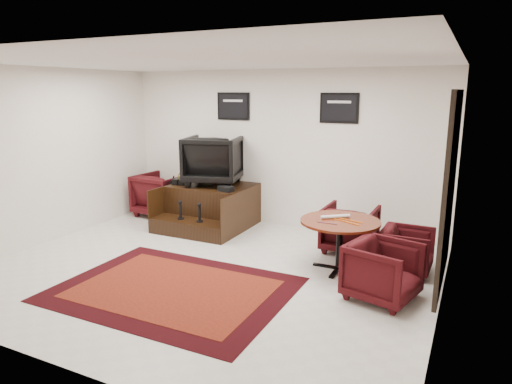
{
  "coord_description": "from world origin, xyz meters",
  "views": [
    {
      "loc": [
        3.21,
        -5.03,
        2.44
      ],
      "look_at": [
        0.33,
        0.9,
        0.96
      ],
      "focal_mm": 32.0,
      "sensor_mm": 36.0,
      "label": 1
    }
  ],
  "objects_px": {
    "meeting_table": "(340,226)",
    "table_chair_back": "(350,226)",
    "shine_podium": "(210,207)",
    "table_chair_corner": "(383,269)",
    "armchair_side": "(162,192)",
    "shine_chair": "(213,158)",
    "table_chair_window": "(407,248)"
  },
  "relations": [
    {
      "from": "shine_podium",
      "to": "table_chair_window",
      "type": "height_order",
      "value": "shine_podium"
    },
    {
      "from": "meeting_table",
      "to": "table_chair_corner",
      "type": "relative_size",
      "value": 1.41
    },
    {
      "from": "shine_podium",
      "to": "meeting_table",
      "type": "height_order",
      "value": "shine_podium"
    },
    {
      "from": "shine_podium",
      "to": "meeting_table",
      "type": "relative_size",
      "value": 1.39
    },
    {
      "from": "shine_podium",
      "to": "table_chair_corner",
      "type": "height_order",
      "value": "table_chair_corner"
    },
    {
      "from": "table_chair_window",
      "to": "shine_podium",
      "type": "bearing_deg",
      "value": 80.28
    },
    {
      "from": "table_chair_back",
      "to": "meeting_table",
      "type": "bearing_deg",
      "value": 94.96
    },
    {
      "from": "shine_podium",
      "to": "meeting_table",
      "type": "distance_m",
      "value": 2.9
    },
    {
      "from": "shine_podium",
      "to": "table_chair_corner",
      "type": "distance_m",
      "value": 3.82
    },
    {
      "from": "table_chair_window",
      "to": "table_chair_corner",
      "type": "height_order",
      "value": "table_chair_corner"
    },
    {
      "from": "meeting_table",
      "to": "table_chair_window",
      "type": "relative_size",
      "value": 1.61
    },
    {
      "from": "shine_chair",
      "to": "table_chair_back",
      "type": "height_order",
      "value": "shine_chair"
    },
    {
      "from": "shine_chair",
      "to": "meeting_table",
      "type": "height_order",
      "value": "shine_chair"
    },
    {
      "from": "meeting_table",
      "to": "armchair_side",
      "type": "bearing_deg",
      "value": 162.55
    },
    {
      "from": "shine_podium",
      "to": "shine_chair",
      "type": "height_order",
      "value": "shine_chair"
    },
    {
      "from": "armchair_side",
      "to": "shine_podium",
      "type": "bearing_deg",
      "value": 173.93
    },
    {
      "from": "table_chair_back",
      "to": "table_chair_window",
      "type": "xyz_separation_m",
      "value": [
        0.91,
        -0.49,
        -0.06
      ]
    },
    {
      "from": "meeting_table",
      "to": "table_chair_back",
      "type": "relative_size",
      "value": 1.37
    },
    {
      "from": "shine_podium",
      "to": "table_chair_corner",
      "type": "relative_size",
      "value": 1.96
    },
    {
      "from": "shine_chair",
      "to": "table_chair_back",
      "type": "relative_size",
      "value": 1.24
    },
    {
      "from": "table_chair_corner",
      "to": "table_chair_window",
      "type": "bearing_deg",
      "value": 6.58
    },
    {
      "from": "shine_podium",
      "to": "table_chair_window",
      "type": "relative_size",
      "value": 2.23
    },
    {
      "from": "table_chair_back",
      "to": "shine_podium",
      "type": "bearing_deg",
      "value": -3.84
    },
    {
      "from": "table_chair_window",
      "to": "table_chair_corner",
      "type": "relative_size",
      "value": 0.88
    },
    {
      "from": "shine_podium",
      "to": "armchair_side",
      "type": "xyz_separation_m",
      "value": [
        -1.25,
        0.22,
        0.11
      ]
    },
    {
      "from": "shine_chair",
      "to": "table_chair_corner",
      "type": "xyz_separation_m",
      "value": [
        3.42,
        -1.84,
        -0.86
      ]
    },
    {
      "from": "table_chair_back",
      "to": "table_chair_window",
      "type": "bearing_deg",
      "value": 152.63
    },
    {
      "from": "armchair_side",
      "to": "meeting_table",
      "type": "relative_size",
      "value": 0.85
    },
    {
      "from": "meeting_table",
      "to": "table_chair_back",
      "type": "xyz_separation_m",
      "value": [
        -0.06,
        0.81,
        -0.23
      ]
    },
    {
      "from": "shine_chair",
      "to": "armchair_side",
      "type": "xyz_separation_m",
      "value": [
        -1.25,
        0.07,
        -0.78
      ]
    },
    {
      "from": "shine_chair",
      "to": "armchair_side",
      "type": "distance_m",
      "value": 1.48
    },
    {
      "from": "armchair_side",
      "to": "table_chair_corner",
      "type": "xyz_separation_m",
      "value": [
        4.67,
        -1.92,
        -0.08
      ]
    }
  ]
}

